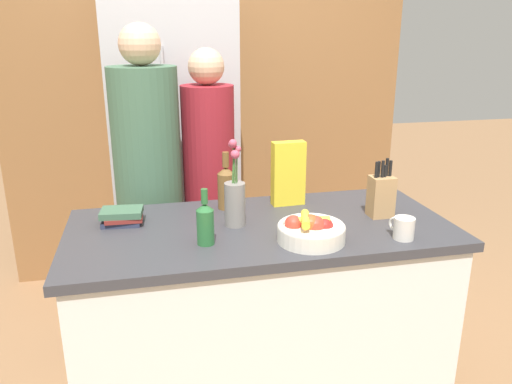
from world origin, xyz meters
TOP-DOWN VIEW (x-y plane):
  - kitchen_island at (0.00, 0.00)m, footprint 1.64×0.76m
  - back_wall_wood at (0.00, 1.63)m, footprint 2.84×0.12m
  - refrigerator at (-0.28, 1.27)m, footprint 0.77×0.63m
  - fruit_bowl at (0.16, -0.21)m, footprint 0.27×0.27m
  - knife_block at (0.55, -0.01)m, footprint 0.10×0.09m
  - flower_vase at (-0.11, 0.02)m, footprint 0.09×0.09m
  - cereal_box at (0.19, 0.24)m, footprint 0.16×0.07m
  - coffee_mug at (0.52, -0.27)m, footprint 0.08×0.12m
  - book_stack at (-0.58, 0.14)m, footprint 0.19×0.14m
  - bottle_oil at (-0.11, 0.25)m, footprint 0.08×0.08m
  - bottle_vinegar at (-0.26, -0.15)m, footprint 0.07×0.07m
  - person_at_sink at (-0.46, 0.63)m, footprint 0.35×0.35m
  - person_in_blue at (-0.13, 0.72)m, footprint 0.29×0.29m

SIDE VIEW (x-z plane):
  - kitchen_island at x=0.00m, z-range 0.00..0.93m
  - person_in_blue at x=-0.13m, z-range 0.12..1.76m
  - book_stack at x=-0.58m, z-range 0.93..1.00m
  - coffee_mug at x=0.52m, z-range 0.93..1.02m
  - fruit_bowl at x=0.16m, z-range 0.92..1.03m
  - person_at_sink at x=-0.46m, z-range 0.11..1.88m
  - refrigerator at x=-0.28m, z-range 0.00..2.00m
  - bottle_vinegar at x=-0.26m, z-range 0.91..1.13m
  - knife_block at x=0.55m, z-range 0.90..1.16m
  - bottle_oil at x=-0.11m, z-range 0.90..1.17m
  - flower_vase at x=-0.11m, z-range 0.86..1.24m
  - cereal_box at x=0.19m, z-range 0.93..1.24m
  - back_wall_wood at x=0.00m, z-range 0.00..2.60m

